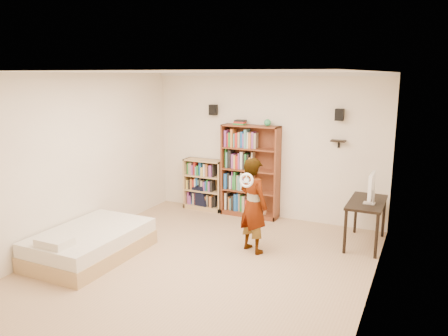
# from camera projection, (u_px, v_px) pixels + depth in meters

# --- Properties ---
(ground) EXTENTS (4.50, 5.00, 0.01)m
(ground) POSITION_uv_depth(u_px,v_px,m) (204.00, 264.00, 6.26)
(ground) COLOR tan
(ground) RESTS_ON ground
(room_shell) EXTENTS (4.52, 5.02, 2.71)m
(room_shell) POSITION_uv_depth(u_px,v_px,m) (203.00, 143.00, 5.89)
(room_shell) COLOR white
(room_shell) RESTS_ON ground
(crown_molding) EXTENTS (4.50, 5.00, 0.06)m
(crown_molding) POSITION_uv_depth(u_px,v_px,m) (202.00, 74.00, 5.70)
(crown_molding) COLOR silver
(crown_molding) RESTS_ON room_shell
(speaker_left) EXTENTS (0.14, 0.12, 0.20)m
(speaker_left) POSITION_uv_depth(u_px,v_px,m) (213.00, 110.00, 8.40)
(speaker_left) COLOR black
(speaker_left) RESTS_ON room_shell
(speaker_right) EXTENTS (0.14, 0.12, 0.20)m
(speaker_right) POSITION_uv_depth(u_px,v_px,m) (340.00, 115.00, 7.39)
(speaker_right) COLOR black
(speaker_right) RESTS_ON room_shell
(wall_shelf) EXTENTS (0.25, 0.16, 0.02)m
(wall_shelf) POSITION_uv_depth(u_px,v_px,m) (338.00, 141.00, 7.49)
(wall_shelf) COLOR black
(wall_shelf) RESTS_ON room_shell
(tall_bookshelf) EXTENTS (1.10, 0.32, 1.75)m
(tall_bookshelf) POSITION_uv_depth(u_px,v_px,m) (250.00, 171.00, 8.24)
(tall_bookshelf) COLOR brown
(tall_bookshelf) RESTS_ON ground
(low_bookshelf) EXTENTS (0.81, 0.30, 1.01)m
(low_bookshelf) POSITION_uv_depth(u_px,v_px,m) (204.00, 185.00, 8.74)
(low_bookshelf) COLOR tan
(low_bookshelf) RESTS_ON ground
(computer_desk) EXTENTS (0.53, 1.06, 0.72)m
(computer_desk) POSITION_uv_depth(u_px,v_px,m) (365.00, 223.00, 6.92)
(computer_desk) COLOR black
(computer_desk) RESTS_ON ground
(imac) EXTENTS (0.16, 0.48, 0.48)m
(imac) POSITION_uv_depth(u_px,v_px,m) (370.00, 189.00, 6.66)
(imac) COLOR white
(imac) RESTS_ON computer_desk
(daybed) EXTENTS (1.16, 1.78, 0.53)m
(daybed) POSITION_uv_depth(u_px,v_px,m) (90.00, 240.00, 6.47)
(daybed) COLOR white
(daybed) RESTS_ON ground
(person) EXTENTS (0.63, 0.54, 1.47)m
(person) POSITION_uv_depth(u_px,v_px,m) (253.00, 205.00, 6.59)
(person) COLOR black
(person) RESTS_ON ground
(wii_wheel) EXTENTS (0.21, 0.08, 0.22)m
(wii_wheel) POSITION_uv_depth(u_px,v_px,m) (247.00, 180.00, 6.25)
(wii_wheel) COLOR white
(wii_wheel) RESTS_ON person
(navy_bag) EXTENTS (0.38, 0.27, 0.49)m
(navy_bag) POSITION_uv_depth(u_px,v_px,m) (200.00, 197.00, 8.82)
(navy_bag) COLOR black
(navy_bag) RESTS_ON ground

